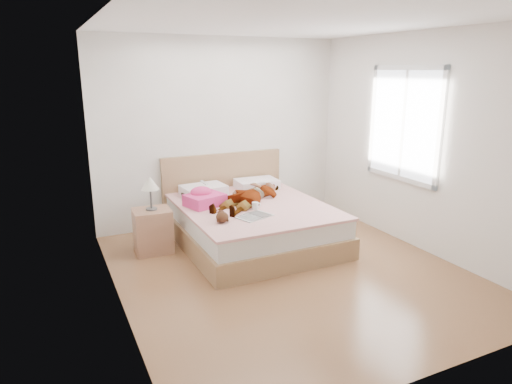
# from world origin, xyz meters

# --- Properties ---
(ground) EXTENTS (4.00, 4.00, 0.00)m
(ground) POSITION_xyz_m (0.00, 0.00, 0.00)
(ground) COLOR #4F3018
(ground) RESTS_ON ground
(woman) EXTENTS (1.51, 1.35, 0.20)m
(woman) POSITION_xyz_m (0.07, 1.15, 0.61)
(woman) COLOR white
(woman) RESTS_ON bed
(hair) EXTENTS (0.51, 0.60, 0.08)m
(hair) POSITION_xyz_m (-0.50, 1.60, 0.55)
(hair) COLOR black
(hair) RESTS_ON bed
(phone) EXTENTS (0.10, 0.11, 0.06)m
(phone) POSITION_xyz_m (-0.43, 1.55, 0.71)
(phone) COLOR silver
(phone) RESTS_ON bed
(room_shell) EXTENTS (4.00, 4.00, 4.00)m
(room_shell) POSITION_xyz_m (1.77, 0.30, 1.50)
(room_shell) COLOR white
(room_shell) RESTS_ON ground
(bed) EXTENTS (1.80, 2.08, 1.00)m
(bed) POSITION_xyz_m (0.00, 1.04, 0.28)
(bed) COLOR olive
(bed) RESTS_ON ground
(towel) EXTENTS (0.53, 0.47, 0.23)m
(towel) POSITION_xyz_m (-0.56, 1.19, 0.61)
(towel) COLOR #F94387
(towel) RESTS_ON bed
(magazine) EXTENTS (0.46, 0.38, 0.02)m
(magazine) POSITION_xyz_m (-0.19, 0.50, 0.52)
(magazine) COLOR white
(magazine) RESTS_ON bed
(coffee_mug) EXTENTS (0.12, 0.09, 0.09)m
(coffee_mug) POSITION_xyz_m (-0.06, 0.75, 0.56)
(coffee_mug) COLOR silver
(coffee_mug) RESTS_ON bed
(plush_toy) EXTENTS (0.18, 0.23, 0.12)m
(plush_toy) POSITION_xyz_m (-0.59, 0.49, 0.57)
(plush_toy) COLOR black
(plush_toy) RESTS_ON bed
(nightstand) EXTENTS (0.46, 0.41, 0.94)m
(nightstand) POSITION_xyz_m (-1.22, 1.21, 0.31)
(nightstand) COLOR #8D5F41
(nightstand) RESTS_ON ground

